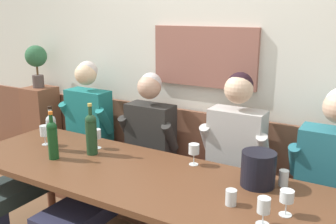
{
  "coord_description": "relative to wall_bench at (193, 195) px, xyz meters",
  "views": [
    {
      "loc": [
        1.24,
        -1.69,
        1.74
      ],
      "look_at": [
        -0.01,
        0.44,
        1.07
      ],
      "focal_mm": 40.18,
      "sensor_mm": 36.0,
      "label": 1
    }
  ],
  "objects": [
    {
      "name": "wine_glass_mid_right",
      "position": [
        0.82,
        -0.9,
        0.56
      ],
      "size": [
        0.07,
        0.07,
        0.14
      ],
      "color": "silver",
      "rests_on": "dining_table"
    },
    {
      "name": "wall_bench",
      "position": [
        0.0,
        0.0,
        0.0
      ],
      "size": [
        2.96,
        0.42,
        0.94
      ],
      "color": "brown",
      "rests_on": "ground"
    },
    {
      "name": "person_center_right_seat",
      "position": [
        -1.08,
        -0.38,
        0.34
      ],
      "size": [
        0.52,
        1.28,
        1.31
      ],
      "color": "#24273F",
      "rests_on": "ground"
    },
    {
      "name": "wine_glass_by_bottle",
      "position": [
        0.89,
        -0.76,
        0.56
      ],
      "size": [
        0.07,
        0.07,
        0.14
      ],
      "color": "silver",
      "rests_on": "dining_table"
    },
    {
      "name": "wine_bottle_clear_water",
      "position": [
        -0.69,
        -0.81,
        0.61
      ],
      "size": [
        0.07,
        0.07,
        0.34
      ],
      "color": "#13411C",
      "rests_on": "dining_table"
    },
    {
      "name": "wine_glass_left_end",
      "position": [
        -0.96,
        -0.64,
        0.57
      ],
      "size": [
        0.07,
        0.07,
        0.15
      ],
      "color": "silver",
      "rests_on": "dining_table"
    },
    {
      "name": "wine_glass_near_bucket",
      "position": [
        -0.56,
        -0.5,
        0.57
      ],
      "size": [
        0.06,
        0.06,
        0.15
      ],
      "color": "silver",
      "rests_on": "dining_table"
    },
    {
      "name": "ice_bucket",
      "position": [
        0.67,
        -0.5,
        0.57
      ],
      "size": [
        0.2,
        0.2,
        0.21
      ],
      "primitive_type": "cylinder",
      "color": "black",
      "rests_on": "dining_table"
    },
    {
      "name": "person_left_seat",
      "position": [
        1.02,
        -0.37,
        0.33
      ],
      "size": [
        0.54,
        1.29,
        1.28
      ],
      "color": "#34282E",
      "rests_on": "ground"
    },
    {
      "name": "potted_plant",
      "position": [
        -1.78,
        0.03,
        0.99
      ],
      "size": [
        0.21,
        0.21,
        0.42
      ],
      "color": "#50423F",
      "rests_on": "corner_pedestal"
    },
    {
      "name": "room_wall_back",
      "position": [
        -0.0,
        0.26,
        1.12
      ],
      "size": [
        6.8,
        0.12,
        2.8
      ],
      "color": "silver",
      "rests_on": "ground"
    },
    {
      "name": "person_center_left_seat",
      "position": [
        0.35,
        -0.37,
        0.35
      ],
      "size": [
        0.51,
        1.29,
        1.33
      ],
      "color": "#283741",
      "rests_on": "ground"
    },
    {
      "name": "person_right_seat",
      "position": [
        -0.4,
        -0.39,
        0.32
      ],
      "size": [
        0.5,
        1.28,
        1.26
      ],
      "color": "#342F38",
      "rests_on": "ground"
    },
    {
      "name": "wood_wainscot_panel",
      "position": [
        0.0,
        0.21,
        0.17
      ],
      "size": [
        6.8,
        0.03,
        0.9
      ],
      "primitive_type": "cube",
      "color": "brown",
      "rests_on": "ground"
    },
    {
      "name": "water_tumbler_center",
      "position": [
        0.62,
        -0.8,
        0.51
      ],
      "size": [
        0.06,
        0.06,
        0.09
      ],
      "primitive_type": "cylinder",
      "color": "silver",
      "rests_on": "dining_table"
    },
    {
      "name": "wine_bottle_amber_mid",
      "position": [
        -0.82,
        -0.69,
        0.61
      ],
      "size": [
        0.07,
        0.07,
        0.33
      ],
      "color": "silver",
      "rests_on": "dining_table"
    },
    {
      "name": "corner_pedestal",
      "position": [
        -1.78,
        0.03,
        0.22
      ],
      "size": [
        0.28,
        0.28,
        0.99
      ],
      "primitive_type": "cube",
      "color": "brown",
      "rests_on": "ground"
    },
    {
      "name": "wine_glass_center_front",
      "position": [
        0.2,
        -0.41,
        0.57
      ],
      "size": [
        0.07,
        0.07,
        0.15
      ],
      "color": "silver",
      "rests_on": "dining_table"
    },
    {
      "name": "wine_bottle_green_tall",
      "position": [
        -0.52,
        -0.61,
        0.62
      ],
      "size": [
        0.08,
        0.08,
        0.38
      ],
      "color": "#1D3E23",
      "rests_on": "dining_table"
    },
    {
      "name": "dining_table",
      "position": [
        0.0,
        -0.71,
        0.39
      ],
      "size": [
        2.66,
        0.82,
        0.74
      ],
      "color": "brown",
      "rests_on": "ground"
    },
    {
      "name": "water_tumbler_left",
      "position": [
        0.8,
        -0.43,
        0.51
      ],
      "size": [
        0.06,
        0.06,
        0.1
      ],
      "primitive_type": "cylinder",
      "color": "silver",
      "rests_on": "dining_table"
    }
  ]
}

